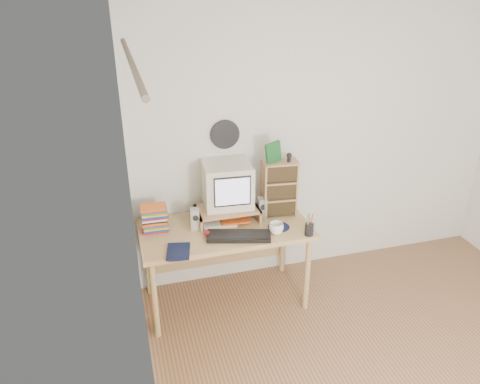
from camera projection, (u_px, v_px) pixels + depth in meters
back_wall at (324, 144)px, 4.23m from camera, size 3.50×0.00×3.50m
left_wall at (149, 294)px, 2.28m from camera, size 0.00×3.50×3.50m
curtain at (149, 257)px, 2.75m from camera, size 0.00×2.20×2.20m
wall_disc at (225, 135)px, 3.90m from camera, size 0.25×0.02×0.25m
desk at (223, 237)px, 3.98m from camera, size 1.40×0.70×0.75m
monitor_riser at (227, 211)px, 3.93m from camera, size 0.52×0.30×0.12m
crt_monitor at (228, 185)px, 3.89m from camera, size 0.41×0.41×0.37m
speaker_left at (195, 219)px, 3.80m from camera, size 0.08×0.08×0.19m
speaker_right at (262, 208)px, 3.97m from camera, size 0.07×0.07×0.19m
keyboard at (239, 236)px, 3.71m from camera, size 0.53×0.30×0.03m
dvd_stack at (154, 215)px, 3.77m from camera, size 0.21×0.15×0.29m
cd_rack at (280, 188)px, 3.97m from camera, size 0.31×0.19×0.49m
mug at (276, 228)px, 3.76m from camera, size 0.12×0.12×0.09m
diary at (167, 251)px, 3.51m from camera, size 0.24×0.20×0.04m
mousepad at (279, 227)px, 3.87m from camera, size 0.20×0.20×0.00m
pen_cup at (309, 227)px, 3.73m from camera, size 0.09×0.09×0.14m
papers at (224, 221)px, 3.93m from camera, size 0.28×0.21×0.04m
red_box at (210, 234)px, 3.74m from camera, size 0.08×0.05×0.04m
game_box at (273, 153)px, 3.81m from camera, size 0.14×0.07×0.17m
webcam at (289, 157)px, 3.84m from camera, size 0.05×0.05×0.08m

